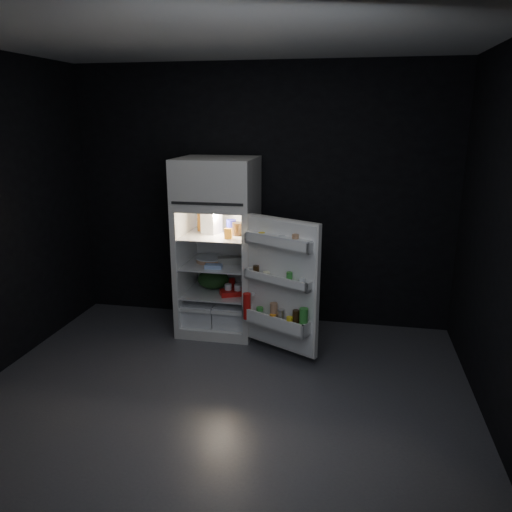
% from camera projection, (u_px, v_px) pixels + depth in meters
% --- Properties ---
extents(floor, '(4.00, 3.40, 0.00)m').
position_uv_depth(floor, '(221.00, 396.00, 4.00)').
color(floor, '#4A4A4E').
rests_on(floor, ground).
extents(ceiling, '(4.00, 3.40, 0.00)m').
position_uv_depth(ceiling, '(213.00, 32.00, 3.27)').
color(ceiling, silver).
rests_on(ceiling, ground).
extents(wall_back, '(4.00, 0.00, 2.70)m').
position_uv_depth(wall_back, '(260.00, 197.00, 5.24)').
color(wall_back, black).
rests_on(wall_back, ground).
extents(wall_front, '(4.00, 0.00, 2.70)m').
position_uv_depth(wall_front, '(106.00, 324.00, 2.03)').
color(wall_front, black).
rests_on(wall_front, ground).
extents(wall_right, '(0.00, 3.40, 2.70)m').
position_uv_depth(wall_right, '(512.00, 245.00, 3.26)').
color(wall_right, black).
rests_on(wall_right, ground).
extents(refrigerator, '(0.76, 0.71, 1.78)m').
position_uv_depth(refrigerator, '(219.00, 240.00, 5.05)').
color(refrigerator, white).
rests_on(refrigerator, ground).
extents(fridge_door, '(0.73, 0.50, 1.22)m').
position_uv_depth(fridge_door, '(280.00, 287.00, 4.47)').
color(fridge_door, white).
rests_on(fridge_door, ground).
extents(milk_jug, '(0.20, 0.20, 0.24)m').
position_uv_depth(milk_jug, '(211.00, 222.00, 5.00)').
color(milk_jug, white).
rests_on(milk_jug, refrigerator).
extents(mayo_jar, '(0.12, 0.12, 0.14)m').
position_uv_depth(mayo_jar, '(231.00, 226.00, 5.01)').
color(mayo_jar, '#1B1D95').
rests_on(mayo_jar, refrigerator).
extents(jam_jar, '(0.13, 0.13, 0.13)m').
position_uv_depth(jam_jar, '(238.00, 229.00, 4.93)').
color(jam_jar, black).
rests_on(jam_jar, refrigerator).
extents(amber_bottle, '(0.09, 0.09, 0.22)m').
position_uv_depth(amber_bottle, '(201.00, 220.00, 5.11)').
color(amber_bottle, orange).
rests_on(amber_bottle, refrigerator).
extents(small_carton, '(0.07, 0.06, 0.10)m').
position_uv_depth(small_carton, '(228.00, 234.00, 4.80)').
color(small_carton, orange).
rests_on(small_carton, refrigerator).
extents(egg_carton, '(0.29, 0.18, 0.07)m').
position_uv_depth(egg_carton, '(231.00, 260.00, 5.03)').
color(egg_carton, gray).
rests_on(egg_carton, refrigerator).
extents(pie, '(0.39, 0.39, 0.04)m').
position_uv_depth(pie, '(211.00, 260.00, 5.11)').
color(pie, '#A87B59').
rests_on(pie, refrigerator).
extents(flat_package, '(0.18, 0.10, 0.04)m').
position_uv_depth(flat_package, '(213.00, 266.00, 4.89)').
color(flat_package, '#91AEE1').
rests_on(flat_package, refrigerator).
extents(wrapped_pkg, '(0.15, 0.14, 0.05)m').
position_uv_depth(wrapped_pkg, '(245.00, 258.00, 5.16)').
color(wrapped_pkg, beige).
rests_on(wrapped_pkg, refrigerator).
extents(produce_bag, '(0.37, 0.32, 0.20)m').
position_uv_depth(produce_bag, '(213.00, 279.00, 5.21)').
color(produce_bag, '#193815').
rests_on(produce_bag, refrigerator).
extents(yogurt_tray, '(0.31, 0.25, 0.05)m').
position_uv_depth(yogurt_tray, '(234.00, 292.00, 5.03)').
color(yogurt_tray, red).
rests_on(yogurt_tray, refrigerator).
extents(small_can_red, '(0.08, 0.08, 0.09)m').
position_uv_depth(small_can_red, '(232.00, 283.00, 5.26)').
color(small_can_red, red).
rests_on(small_can_red, refrigerator).
extents(small_can_silver, '(0.09, 0.09, 0.09)m').
position_uv_depth(small_can_silver, '(248.00, 284.00, 5.22)').
color(small_can_silver, '#BABBBE').
rests_on(small_can_silver, refrigerator).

